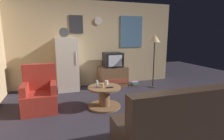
% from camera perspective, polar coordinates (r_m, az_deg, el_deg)
% --- Properties ---
extents(ground_plane, '(12.00, 12.00, 0.00)m').
position_cam_1_polar(ground_plane, '(3.65, 3.37, -14.32)').
color(ground_plane, '#2D2833').
extents(wall_with_art, '(5.20, 0.12, 2.59)m').
position_cam_1_polar(wall_with_art, '(5.66, -5.41, 8.32)').
color(wall_with_art, '#D1B284').
rests_on(wall_with_art, ground_plane).
extents(fridge, '(0.60, 0.62, 1.77)m').
position_cam_1_polar(fridge, '(5.24, -14.15, 1.80)').
color(fridge, silver).
rests_on(fridge, ground_plane).
extents(tv_stand, '(0.84, 0.53, 0.62)m').
position_cam_1_polar(tv_stand, '(5.52, 0.24, -2.14)').
color(tv_stand, brown).
rests_on(tv_stand, ground_plane).
extents(crt_tv, '(0.54, 0.51, 0.44)m').
position_cam_1_polar(crt_tv, '(5.42, 0.23, 3.31)').
color(crt_tv, black).
rests_on(crt_tv, tv_stand).
extents(standing_lamp, '(0.32, 0.32, 1.59)m').
position_cam_1_polar(standing_lamp, '(5.44, 13.50, 8.56)').
color(standing_lamp, '#332D28').
rests_on(standing_lamp, ground_plane).
extents(coffee_table, '(0.72, 0.72, 0.46)m').
position_cam_1_polar(coffee_table, '(3.97, -2.47, -8.58)').
color(coffee_table, brown).
rests_on(coffee_table, ground_plane).
extents(wine_glass, '(0.05, 0.05, 0.15)m').
position_cam_1_polar(wine_glass, '(3.85, -4.83, -4.45)').
color(wine_glass, silver).
rests_on(wine_glass, coffee_table).
extents(mug_ceramic_white, '(0.08, 0.08, 0.09)m').
position_cam_1_polar(mug_ceramic_white, '(4.06, -1.74, -4.02)').
color(mug_ceramic_white, silver).
rests_on(mug_ceramic_white, coffee_table).
extents(mug_ceramic_tan, '(0.08, 0.08, 0.09)m').
position_cam_1_polar(mug_ceramic_tan, '(3.83, -3.15, -4.97)').
color(mug_ceramic_tan, tan).
rests_on(mug_ceramic_tan, coffee_table).
extents(remote_control, '(0.15, 0.05, 0.02)m').
position_cam_1_polar(remote_control, '(3.81, -0.77, -5.57)').
color(remote_control, black).
rests_on(remote_control, coffee_table).
extents(armchair, '(0.68, 0.68, 0.96)m').
position_cam_1_polar(armchair, '(4.08, -21.96, -7.27)').
color(armchair, '#A52D23').
rests_on(armchair, ground_plane).
extents(couch, '(1.70, 0.80, 0.92)m').
position_cam_1_polar(couch, '(2.76, 20.33, -16.66)').
color(couch, '#38281E').
rests_on(couch, ground_plane).
extents(book_stack, '(0.21, 0.16, 0.12)m').
position_cam_1_polar(book_stack, '(5.74, 7.23, -4.22)').
color(book_stack, '#4D6545').
rests_on(book_stack, ground_plane).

